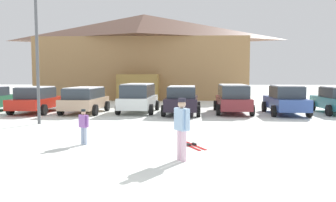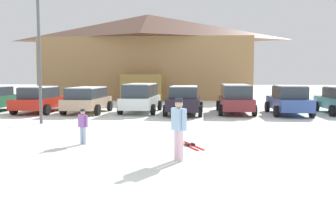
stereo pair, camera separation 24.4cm
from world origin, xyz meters
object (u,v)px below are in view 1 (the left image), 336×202
(parked_beige_suv, at_px, (85,99))
(parked_white_suv, at_px, (139,97))
(ski_lodge, at_px, (144,56))
(parked_red_sedan, at_px, (37,99))
(skier_adult_in_blue_parka, at_px, (182,125))
(skier_child_in_purple_jacket, at_px, (84,125))
(parked_maroon_van, at_px, (233,98))
(lamp_post, at_px, (37,51))
(parked_blue_hatchback, at_px, (286,100))
(pair_of_skis, at_px, (192,145))
(parked_black_sedan, at_px, (182,100))

(parked_beige_suv, height_order, parked_white_suv, parked_white_suv)
(ski_lodge, distance_m, parked_white_suv, 14.12)
(parked_red_sedan, xyz_separation_m, parked_white_suv, (6.19, 0.53, 0.13))
(parked_red_sedan, xyz_separation_m, parked_beige_suv, (2.99, -0.04, 0.04))
(skier_adult_in_blue_parka, relative_size, skier_child_in_purple_jacket, 1.43)
(parked_red_sedan, xyz_separation_m, skier_child_in_purple_jacket, (5.72, -9.08, -0.16))
(parked_white_suv, bearing_deg, ski_lodge, 95.59)
(parked_maroon_van, xyz_separation_m, skier_child_in_purple_jacket, (-6.22, -9.55, -0.28))
(parked_white_suv, relative_size, lamp_post, 0.74)
(parked_blue_hatchback, bearing_deg, ski_lodge, 125.25)
(lamp_post, bearing_deg, pair_of_skis, -32.72)
(parked_beige_suv, relative_size, pair_of_skis, 2.97)
(pair_of_skis, bearing_deg, parked_white_suv, 107.66)
(parked_blue_hatchback, height_order, lamp_post, lamp_post)
(parked_white_suv, xyz_separation_m, pair_of_skis, (3.08, -9.66, -0.93))
(parked_red_sedan, xyz_separation_m, parked_blue_hatchback, (14.94, -0.10, 0.04))
(parked_beige_suv, bearing_deg, pair_of_skis, -55.37)
(ski_lodge, bearing_deg, skier_child_in_purple_jacket, -87.85)
(parked_red_sedan, bearing_deg, skier_child_in_purple_jacket, -57.77)
(parked_beige_suv, bearing_deg, parked_blue_hatchback, -0.29)
(ski_lodge, height_order, skier_adult_in_blue_parka, ski_lodge)
(ski_lodge, height_order, skier_child_in_purple_jacket, ski_lodge)
(skier_adult_in_blue_parka, bearing_deg, lamp_post, 136.60)
(parked_white_suv, xyz_separation_m, skier_child_in_purple_jacket, (-0.46, -9.61, -0.29))
(ski_lodge, relative_size, parked_black_sedan, 4.48)
(parked_black_sedan, distance_m, lamp_post, 8.42)
(parked_beige_suv, xyz_separation_m, parked_white_suv, (3.20, 0.58, 0.09))
(parked_red_sedan, distance_m, skier_adult_in_blue_parka, 14.16)
(parked_red_sedan, distance_m, parked_white_suv, 6.21)
(parked_blue_hatchback, distance_m, pair_of_skis, 10.70)
(parked_red_sedan, xyz_separation_m, parked_black_sedan, (8.88, -0.17, 0.03))
(parked_blue_hatchback, distance_m, skier_child_in_purple_jacket, 12.87)
(skier_adult_in_blue_parka, height_order, pair_of_skis, skier_adult_in_blue_parka)
(parked_maroon_van, relative_size, lamp_post, 0.77)
(parked_white_suv, height_order, parked_blue_hatchback, parked_white_suv)
(ski_lodge, distance_m, skier_child_in_purple_jacket, 23.56)
(lamp_post, bearing_deg, parked_beige_suv, 80.04)
(parked_red_sedan, distance_m, parked_black_sedan, 8.88)
(parked_beige_suv, bearing_deg, skier_adult_in_blue_parka, -61.39)
(parked_maroon_van, xyz_separation_m, lamp_post, (-9.76, -5.05, 2.49))
(skier_child_in_purple_jacket, bearing_deg, ski_lodge, 92.15)
(parked_beige_suv, height_order, skier_adult_in_blue_parka, skier_adult_in_blue_parka)
(parked_red_sedan, distance_m, pair_of_skis, 13.03)
(parked_white_suv, xyz_separation_m, parked_black_sedan, (2.70, -0.70, -0.11))
(parked_red_sedan, height_order, parked_maroon_van, parked_maroon_van)
(parked_red_sedan, height_order, skier_child_in_purple_jacket, parked_red_sedan)
(parked_beige_suv, height_order, lamp_post, lamp_post)
(parked_beige_suv, relative_size, skier_child_in_purple_jacket, 3.56)
(parked_beige_suv, relative_size, parked_white_suv, 0.91)
(parked_maroon_van, distance_m, lamp_post, 11.26)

